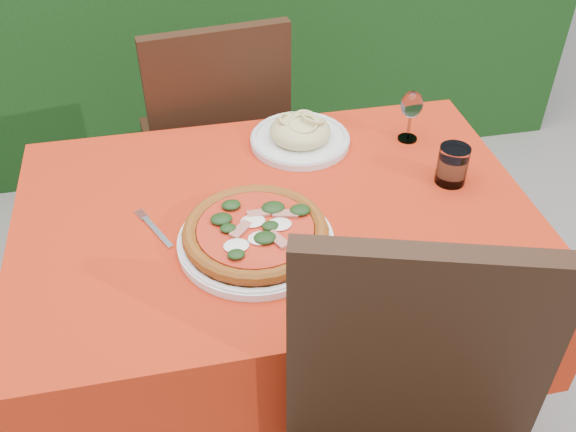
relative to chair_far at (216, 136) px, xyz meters
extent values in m
plane|color=slate|center=(0.08, -0.66, -0.57)|extent=(60.00, 60.00, 0.00)
cube|color=#432915|center=(0.08, -0.66, 0.15)|extent=(1.20, 0.80, 0.04)
cylinder|color=#432915|center=(0.62, -1.00, -0.22)|extent=(0.05, 0.05, 0.70)
cylinder|color=#432915|center=(-0.46, -0.32, -0.22)|extent=(0.05, 0.05, 0.70)
cylinder|color=#432915|center=(0.62, -0.32, -0.22)|extent=(0.05, 0.05, 0.70)
cube|color=red|center=(0.08, -0.66, 0.02)|extent=(1.26, 0.86, 0.32)
cube|color=black|center=(0.25, -1.18, 0.23)|extent=(0.47, 0.18, 0.52)
cube|color=black|center=(-0.01, 0.09, -0.09)|extent=(0.50, 0.50, 0.04)
cube|color=black|center=(0.01, -0.11, 0.18)|extent=(0.45, 0.09, 0.49)
cylinder|color=black|center=(0.16, 0.30, -0.34)|extent=(0.04, 0.04, 0.46)
cylinder|color=black|center=(-0.22, 0.26, -0.34)|extent=(0.04, 0.04, 0.46)
cylinder|color=black|center=(0.20, -0.08, -0.34)|extent=(0.04, 0.04, 0.46)
cylinder|color=black|center=(-0.18, -0.12, -0.34)|extent=(0.04, 0.04, 0.46)
cylinder|color=white|center=(0.01, -0.77, 0.19)|extent=(0.36, 0.36, 0.02)
cylinder|color=#AE5D18|center=(0.01, -0.77, 0.21)|extent=(0.42, 0.42, 0.02)
cylinder|color=#A5110A|center=(0.01, -0.77, 0.23)|extent=(0.35, 0.35, 0.01)
cylinder|color=silver|center=(0.21, -0.38, 0.19)|extent=(0.28, 0.28, 0.02)
ellipsoid|color=beige|center=(0.21, -0.38, 0.22)|extent=(0.20, 0.20, 0.08)
cylinder|color=silver|center=(0.54, -0.63, 0.23)|extent=(0.08, 0.08, 0.10)
cylinder|color=#A1C8DB|center=(0.54, -0.63, 0.22)|extent=(0.07, 0.07, 0.07)
cylinder|color=silver|center=(0.51, -0.42, 0.18)|extent=(0.05, 0.05, 0.01)
cylinder|color=silver|center=(0.51, -0.42, 0.23)|extent=(0.01, 0.01, 0.08)
ellipsoid|color=silver|center=(0.51, -0.42, 0.29)|extent=(0.06, 0.06, 0.08)
cube|color=silver|center=(-0.20, -0.68, 0.19)|extent=(0.10, 0.17, 0.00)
camera|label=1|loc=(-0.13, -1.85, 1.17)|focal=40.00mm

